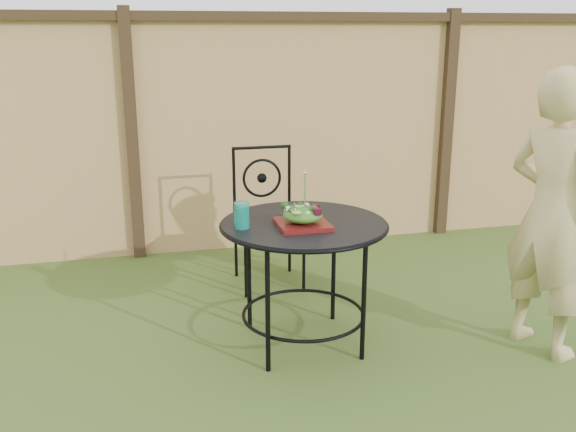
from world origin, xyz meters
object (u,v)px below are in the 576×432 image
at_px(patio_table, 304,246).
at_px(diner, 553,214).
at_px(patio_chair, 267,213).
at_px(salad_plate, 303,224).

relative_size(patio_table, diner, 0.59).
distance_m(patio_chair, salad_plate, 1.08).
xyz_separation_m(patio_chair, diner, (1.28, -1.34, 0.28)).
distance_m(patio_chair, diner, 1.88).
relative_size(diner, salad_plate, 5.78).
height_order(patio_table, salad_plate, salad_plate).
relative_size(patio_chair, salad_plate, 3.52).
bearing_deg(diner, salad_plate, 58.37).
bearing_deg(salad_plate, diner, -12.49).
xyz_separation_m(patio_table, diner, (1.28, -0.36, 0.20)).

